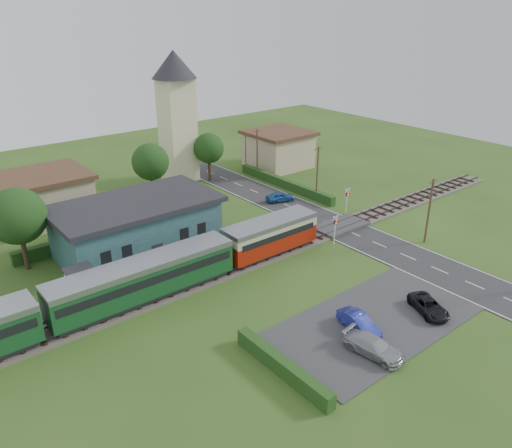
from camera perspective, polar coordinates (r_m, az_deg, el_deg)
ground at (r=48.69m, az=3.37°, el=-4.23°), size 120.00×120.00×0.00m
railway_track at (r=49.96m, az=1.84°, el=-3.29°), size 76.00×3.20×0.49m
road at (r=55.24m, az=11.12°, el=-1.10°), size 6.00×70.00×0.05m
car_park at (r=40.82m, az=13.26°, el=-10.85°), size 17.00×9.00×0.08m
crossing_deck at (r=56.33m, az=9.61°, el=-0.26°), size 6.20×3.40×0.45m
platform at (r=47.27m, az=-10.03°, el=-5.18°), size 30.00×3.00×0.45m
equipment_hut at (r=43.89m, az=-19.33°, el=-6.39°), size 2.30×2.30×2.55m
station_building at (r=50.90m, az=-13.43°, el=-0.22°), size 16.00×9.00×5.30m
train at (r=41.29m, az=-16.60°, el=-7.31°), size 43.20×2.90×3.40m
church_tower at (r=69.91m, az=-9.10°, el=13.05°), size 6.00×6.00×17.60m
house_west at (r=61.76m, az=-23.39°, el=2.80°), size 10.80×8.80×5.50m
house_east at (r=76.90m, az=2.59°, el=8.59°), size 8.80×8.80×5.50m
hedge_carpark at (r=34.73m, az=3.06°, el=-15.97°), size 0.80×9.00×1.20m
hedge_roadside at (r=68.14m, az=3.31°, el=4.65°), size 0.80×18.00×1.20m
hedge_station at (r=55.52m, az=-15.30°, el=-0.68°), size 22.00×0.80×1.30m
tree_a at (r=49.74m, az=-25.62°, el=0.80°), size 5.20×5.20×8.00m
tree_b at (r=63.59m, az=-11.98°, el=6.95°), size 4.60×4.60×7.34m
tree_c at (r=70.15m, az=-5.42°, el=8.60°), size 4.20×4.20×6.78m
utility_pole_b at (r=53.87m, az=19.17°, el=1.51°), size 1.40×0.22×7.00m
utility_pole_c at (r=63.10m, az=7.02°, el=5.84°), size 1.40×0.22×7.00m
utility_pole_d at (r=71.60m, az=0.13°, el=8.17°), size 1.40×0.22×7.00m
crossing_signal_near at (r=51.63m, az=9.03°, el=-0.17°), size 0.84×0.28×3.28m
crossing_signal_far at (r=59.60m, az=10.37°, el=3.03°), size 0.84×0.28×3.28m
streetlamp_east at (r=76.62m, az=-1.18°, el=8.74°), size 0.30×0.30×5.15m
car_on_road at (r=63.05m, az=2.76°, el=3.13°), size 3.88×2.56×1.23m
car_park_blue at (r=39.29m, az=11.67°, el=-10.98°), size 1.96×4.07×1.29m
car_park_silver at (r=37.11m, az=13.25°, el=-13.46°), size 2.40×4.66×1.29m
car_park_dark at (r=42.85m, az=19.14°, el=-8.86°), size 3.35×4.45×1.12m
pedestrian_near at (r=49.37m, az=-3.32°, el=-2.11°), size 0.64×0.44×1.72m
pedestrian_far at (r=44.36m, az=-17.38°, el=-6.42°), size 0.94×1.03×1.73m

